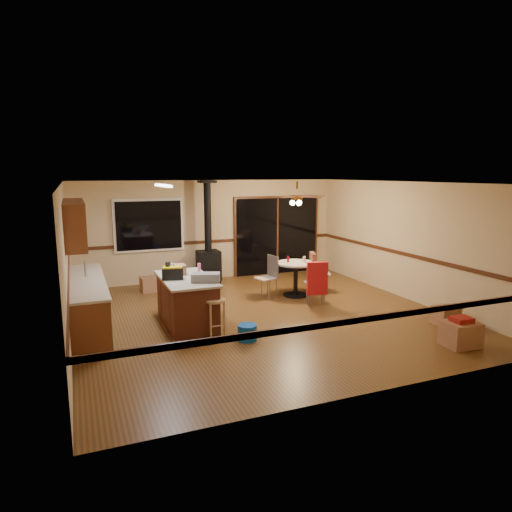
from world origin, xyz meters
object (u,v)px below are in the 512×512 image
box_under_window (150,284)px  toolbox_black (173,274)px  blue_bucket (247,333)px  box_corner_a (461,334)px  chair_right (314,268)px  wood_stove (208,255)px  chair_near (317,278)px  kitchen_island (187,301)px  bar_stool (215,318)px  chair_left (270,272)px  box_corner_b (446,316)px  toolbox_grey (206,277)px  dining_table (296,273)px

box_under_window → toolbox_black: bearing=-90.2°
blue_bucket → box_corner_a: bearing=-26.1°
toolbox_black → chair_right: size_ratio=0.53×
wood_stove → box_corner_a: (2.59, -5.74, -0.52)m
wood_stove → toolbox_black: 3.46m
wood_stove → chair_near: size_ratio=3.60×
kitchen_island → blue_bucket: 1.42m
toolbox_black → chair_right: bearing=19.0°
bar_stool → box_under_window: size_ratio=1.48×
chair_right → wood_stove: bearing=137.5°
chair_left → box_corner_b: bearing=-52.4°
toolbox_grey → box_under_window: (-0.49, 3.13, -0.80)m
toolbox_black → bar_stool: bearing=-52.2°
bar_stool → dining_table: 3.10m
chair_right → dining_table: bearing=-167.9°
chair_left → box_corner_b: chair_left is taller
toolbox_black → bar_stool: (0.57, -0.73, -0.67)m
bar_stool → box_under_window: bar_stool is taller
wood_stove → blue_bucket: (-0.55, -4.21, -0.59)m
box_corner_a → toolbox_black: bearing=147.3°
dining_table → chair_left: bearing=168.6°
wood_stove → dining_table: wood_stove is taller
box_under_window → wood_stove: bearing=12.7°
toolbox_grey → blue_bucket: 1.22m
kitchen_island → toolbox_black: bearing=-172.1°
chair_right → box_corner_b: (1.16, -2.96, -0.43)m
toolbox_black → blue_bucket: 1.74m
toolbox_black → bar_stool: 1.14m
chair_right → chair_left: bearing=179.7°
bar_stool → chair_right: bearing=33.1°
toolbox_black → chair_right: 3.80m
box_corner_b → kitchen_island: bearing=158.5°
box_corner_b → box_under_window: bearing=136.6°
wood_stove → toolbox_grey: size_ratio=5.12×
dining_table → box_corner_a: bearing=-73.9°
kitchen_island → toolbox_grey: (0.25, -0.43, 0.52)m
dining_table → chair_right: size_ratio=1.29×
dining_table → box_corner_a: (1.09, -3.77, -0.33)m
toolbox_grey → chair_left: toolbox_grey is taller
box_under_window → dining_table: bearing=-28.1°
chair_right → box_under_window: 3.89m
toolbox_black → bar_stool: size_ratio=0.56×
chair_left → chair_right: (1.12, -0.01, 0.01)m
toolbox_grey → box_corner_a: 4.35m
blue_bucket → chair_right: chair_right is taller
box_corner_b → blue_bucket: bearing=170.7°
toolbox_grey → box_corner_a: bearing=-31.9°
wood_stove → chair_right: (2.02, -1.86, -0.13)m
blue_bucket → dining_table: (2.04, 2.24, 0.40)m
kitchen_island → chair_right: size_ratio=2.40×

